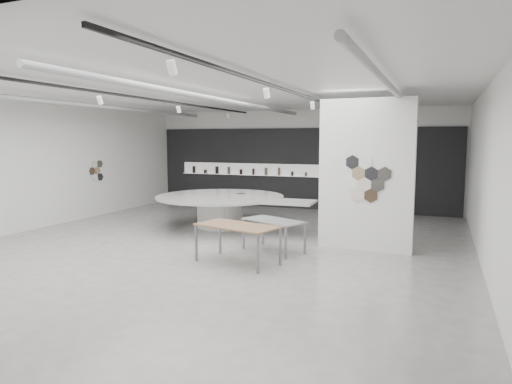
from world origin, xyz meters
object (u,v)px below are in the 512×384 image
at_px(sample_table_wood, 237,228).
at_px(sample_table_stone, 273,223).
at_px(partition_column, 366,175).
at_px(kitchen_counter, 372,200).
at_px(display_island, 222,207).

relative_size(sample_table_wood, sample_table_stone, 1.17).
distance_m(partition_column, kitchen_counter, 5.70).
bearing_deg(sample_table_stone, partition_column, 26.64).
relative_size(partition_column, kitchen_counter, 2.01).
relative_size(partition_column, sample_table_wood, 1.87).
height_order(display_island, kitchen_counter, kitchen_counter).
bearing_deg(sample_table_stone, display_island, 137.69).
height_order(sample_table_wood, kitchen_counter, kitchen_counter).
relative_size(display_island, sample_table_stone, 3.08).
height_order(display_island, sample_table_wood, display_island).
bearing_deg(kitchen_counter, sample_table_wood, -100.77).
distance_m(sample_table_wood, sample_table_stone, 1.31).
bearing_deg(partition_column, kitchen_counter, 96.28).
distance_m(display_island, kitchen_counter, 5.73).
bearing_deg(sample_table_wood, partition_column, 43.87).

